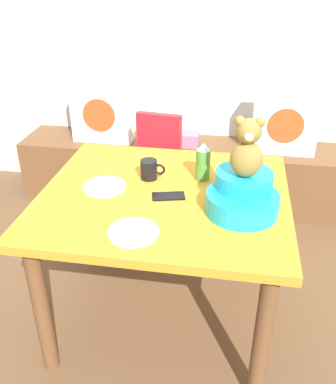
# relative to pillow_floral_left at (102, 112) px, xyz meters

# --- Properties ---
(ground_plane) EXTENTS (8.00, 8.00, 0.00)m
(ground_plane) POSITION_rel_pillow_floral_left_xyz_m (0.68, -1.23, -0.68)
(ground_plane) COLOR brown
(back_wall) EXTENTS (4.40, 0.10, 2.60)m
(back_wall) POSITION_rel_pillow_floral_left_xyz_m (0.68, 0.29, 0.62)
(back_wall) COLOR silver
(back_wall) RESTS_ON ground_plane
(window_bench) EXTENTS (2.60, 0.44, 0.46)m
(window_bench) POSITION_rel_pillow_floral_left_xyz_m (0.68, 0.02, -0.45)
(window_bench) COLOR brown
(window_bench) RESTS_ON ground_plane
(pillow_floral_left) EXTENTS (0.44, 0.15, 0.44)m
(pillow_floral_left) POSITION_rel_pillow_floral_left_xyz_m (0.00, 0.00, 0.00)
(pillow_floral_left) COLOR silver
(pillow_floral_left) RESTS_ON window_bench
(pillow_floral_right) EXTENTS (0.44, 0.15, 0.44)m
(pillow_floral_right) POSITION_rel_pillow_floral_left_xyz_m (1.31, 0.00, 0.00)
(pillow_floral_right) COLOR silver
(pillow_floral_right) RESTS_ON window_bench
(book_stack) EXTENTS (0.20, 0.14, 0.09)m
(book_stack) POSITION_rel_pillow_floral_left_xyz_m (0.62, 0.02, -0.17)
(book_stack) COLOR #9F6D92
(book_stack) RESTS_ON window_bench
(dining_table) EXTENTS (1.11, 1.00, 0.74)m
(dining_table) POSITION_rel_pillow_floral_left_xyz_m (0.68, -1.23, -0.05)
(dining_table) COLOR orange
(dining_table) RESTS_ON ground_plane
(highchair) EXTENTS (0.35, 0.48, 0.79)m
(highchair) POSITION_rel_pillow_floral_left_xyz_m (0.47, -0.42, -0.16)
(highchair) COLOR red
(highchair) RESTS_ON ground_plane
(infant_seat_teal) EXTENTS (0.30, 0.33, 0.16)m
(infant_seat_teal) POSITION_rel_pillow_floral_left_xyz_m (1.03, -1.32, 0.13)
(infant_seat_teal) COLOR #1AA6CD
(infant_seat_teal) RESTS_ON dining_table
(teddy_bear) EXTENTS (0.13, 0.12, 0.25)m
(teddy_bear) POSITION_rel_pillow_floral_left_xyz_m (1.03, -1.32, 0.34)
(teddy_bear) COLOR olive
(teddy_bear) RESTS_ON infant_seat_teal
(ketchup_bottle) EXTENTS (0.07, 0.07, 0.18)m
(ketchup_bottle) POSITION_rel_pillow_floral_left_xyz_m (0.84, -1.06, 0.15)
(ketchup_bottle) COLOR #4C8C33
(ketchup_bottle) RESTS_ON dining_table
(coffee_mug) EXTENTS (0.12, 0.08, 0.09)m
(coffee_mug) POSITION_rel_pillow_floral_left_xyz_m (0.59, -1.10, 0.11)
(coffee_mug) COLOR black
(coffee_mug) RESTS_ON dining_table
(dinner_plate_near) EXTENTS (0.20, 0.20, 0.01)m
(dinner_plate_near) POSITION_rel_pillow_floral_left_xyz_m (0.62, -1.56, 0.07)
(dinner_plate_near) COLOR white
(dinner_plate_near) RESTS_ON dining_table
(dinner_plate_far) EXTENTS (0.20, 0.20, 0.01)m
(dinner_plate_far) POSITION_rel_pillow_floral_left_xyz_m (0.40, -1.23, 0.07)
(dinner_plate_far) COLOR white
(dinner_plate_far) RESTS_ON dining_table
(cell_phone) EXTENTS (0.16, 0.10, 0.01)m
(cell_phone) POSITION_rel_pillow_floral_left_xyz_m (0.71, -1.26, 0.06)
(cell_phone) COLOR black
(cell_phone) RESTS_ON dining_table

